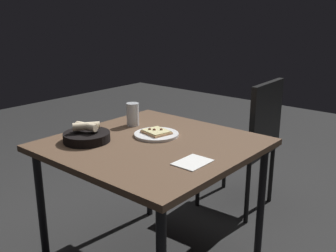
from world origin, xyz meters
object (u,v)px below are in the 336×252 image
object	(u,v)px
beer_glass	(133,116)
dining_table	(153,155)
pizza_plate	(156,134)
bread_basket	(87,136)
chair_near	(248,137)

from	to	relation	value
beer_glass	dining_table	bearing A→B (deg)	-117.00
pizza_plate	bread_basket	bearing A→B (deg)	144.89
pizza_plate	bread_basket	distance (m)	0.35
bread_basket	beer_glass	bearing A→B (deg)	4.62
dining_table	beer_glass	distance (m)	0.34
dining_table	chair_near	xyz separation A→B (m)	(0.91, -0.04, -0.13)
pizza_plate	bread_basket	world-z (taller)	bread_basket
beer_glass	chair_near	bearing A→B (deg)	-22.64
pizza_plate	chair_near	xyz separation A→B (m)	(0.83, -0.09, -0.21)
dining_table	chair_near	distance (m)	0.92
dining_table	chair_near	world-z (taller)	chair_near
pizza_plate	chair_near	distance (m)	0.86
bread_basket	beer_glass	xyz separation A→B (m)	(0.35, 0.03, 0.03)
dining_table	bread_basket	xyz separation A→B (m)	(-0.20, 0.26, 0.10)
pizza_plate	bread_basket	size ratio (longest dim) A/B	1.00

